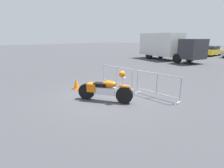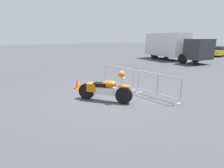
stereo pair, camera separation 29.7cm
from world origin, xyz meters
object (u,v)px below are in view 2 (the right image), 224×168
(parked_car_yellow, at_px, (219,51))
(traffic_cone, at_px, (78,83))
(crowd_barrier_far, at_px, (157,86))
(parked_car_blue, at_px, (182,49))
(box_truck, at_px, (172,46))
(crowd_barrier_near, at_px, (118,76))
(motorcycle, at_px, (105,89))
(parked_car_green, at_px, (165,48))
(parked_car_maroon, at_px, (199,50))

(parked_car_yellow, height_order, traffic_cone, parked_car_yellow)
(crowd_barrier_far, bearing_deg, parked_car_yellow, 102.04)
(parked_car_yellow, bearing_deg, parked_car_blue, 91.48)
(box_truck, bearing_deg, crowd_barrier_near, -56.95)
(motorcycle, distance_m, parked_car_green, 25.44)
(box_truck, relative_size, traffic_cone, 13.59)
(crowd_barrier_near, xyz_separation_m, parked_car_yellow, (-2.03, 20.89, 0.13))
(crowd_barrier_near, relative_size, parked_car_maroon, 0.52)
(crowd_barrier_near, xyz_separation_m, parked_car_maroon, (-4.82, 20.93, 0.16))
(motorcycle, bearing_deg, crowd_barrier_near, 92.90)
(motorcycle, xyz_separation_m, parked_car_green, (-11.61, 22.64, 0.26))
(parked_car_green, bearing_deg, parked_car_maroon, -83.94)
(parked_car_maroon, distance_m, traffic_cone, 23.00)
(parked_car_blue, bearing_deg, box_truck, -154.37)
(crowd_barrier_far, bearing_deg, box_truck, 118.19)
(motorcycle, relative_size, parked_car_maroon, 0.49)
(crowd_barrier_far, height_order, parked_car_green, parked_car_green)
(motorcycle, xyz_separation_m, parked_car_blue, (-8.82, 23.05, 0.23))
(parked_car_maroon, bearing_deg, crowd_barrier_near, -162.82)
(box_truck, xyz_separation_m, parked_car_maroon, (-0.79, 8.89, -0.92))
(crowd_barrier_near, height_order, traffic_cone, crowd_barrier_near)
(motorcycle, height_order, parked_car_yellow, parked_car_yellow)
(crowd_barrier_far, xyz_separation_m, parked_car_maroon, (-7.24, 20.93, 0.16))
(parked_car_green, relative_size, parked_car_blue, 1.04)
(crowd_barrier_near, xyz_separation_m, box_truck, (-4.03, 12.04, 1.08))
(parked_car_blue, relative_size, parked_car_maroon, 1.02)
(parked_car_green, height_order, parked_car_maroon, parked_car_green)
(crowd_barrier_far, relative_size, parked_car_yellow, 0.54)
(parked_car_green, xyz_separation_m, parked_car_maroon, (5.57, 0.18, -0.05))
(crowd_barrier_far, bearing_deg, motorcycle, -122.59)
(motorcycle, bearing_deg, parked_car_green, 87.46)
(box_truck, xyz_separation_m, parked_car_blue, (-3.58, 9.12, -0.91))
(crowd_barrier_far, bearing_deg, parked_car_green, 121.70)
(motorcycle, relative_size, parked_car_green, 0.46)
(parked_car_green, height_order, traffic_cone, parked_car_green)
(motorcycle, relative_size, crowd_barrier_near, 0.95)
(crowd_barrier_far, distance_m, box_truck, 13.70)
(parked_car_green, height_order, parked_car_blue, parked_car_green)
(parked_car_maroon, bearing_deg, traffic_cone, -166.51)
(parked_car_green, distance_m, traffic_cone, 24.36)
(parked_car_yellow, relative_size, traffic_cone, 6.93)
(parked_car_yellow, bearing_deg, traffic_cone, -173.46)
(box_truck, height_order, parked_car_blue, box_truck)
(box_truck, xyz_separation_m, traffic_cone, (2.92, -13.81, -1.35))
(crowd_barrier_far, height_order, parked_car_maroon, parked_car_maroon)
(box_truck, height_order, parked_car_maroon, box_truck)
(traffic_cone, bearing_deg, crowd_barrier_near, 57.93)
(traffic_cone, bearing_deg, parked_car_green, 112.41)
(crowd_barrier_far, xyz_separation_m, parked_car_green, (-12.82, 20.75, 0.20))
(parked_car_maroon, relative_size, parked_car_yellow, 1.04)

